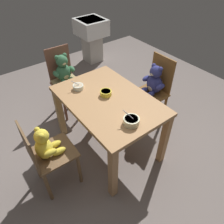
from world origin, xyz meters
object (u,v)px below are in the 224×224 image
at_px(teddy_chair_near_left, 65,75).
at_px(porridge_bowl_yellow_center, 106,93).
at_px(dining_table, 108,108).
at_px(teddy_chair_near_front, 46,150).
at_px(teddy_chair_far_center, 154,85).
at_px(porridge_bowl_cream_near_right, 131,121).
at_px(sink_basin, 91,34).
at_px(porridge_bowl_white_near_left, 78,87).

height_order(teddy_chair_near_left, porridge_bowl_yellow_center, teddy_chair_near_left).
bearing_deg(dining_table, teddy_chair_near_left, -177.55).
distance_m(teddy_chair_near_left, teddy_chair_near_front, 1.24).
bearing_deg(teddy_chair_far_center, porridge_bowl_cream_near_right, 30.06).
distance_m(teddy_chair_near_front, teddy_chair_far_center, 1.53).
xyz_separation_m(dining_table, porridge_bowl_cream_near_right, (0.42, -0.05, 0.15)).
relative_size(dining_table, teddy_chair_near_left, 1.25).
relative_size(porridge_bowl_cream_near_right, sink_basin, 0.18).
xyz_separation_m(dining_table, teddy_chair_near_front, (0.06, -0.77, -0.08)).
xyz_separation_m(teddy_chair_near_front, porridge_bowl_yellow_center, (-0.13, 0.79, 0.23)).
bearing_deg(teddy_chair_near_left, sink_basin, 135.29).
bearing_deg(dining_table, porridge_bowl_yellow_center, 162.99).
distance_m(dining_table, porridge_bowl_yellow_center, 0.16).
xyz_separation_m(dining_table, teddy_chair_far_center, (-0.06, 0.76, -0.05)).
relative_size(porridge_bowl_cream_near_right, porridge_bowl_yellow_center, 1.24).
relative_size(teddy_chair_near_front, porridge_bowl_cream_near_right, 5.67).
xyz_separation_m(teddy_chair_near_left, teddy_chair_far_center, (0.89, 0.80, -0.01)).
bearing_deg(dining_table, porridge_bowl_cream_near_right, -6.99).
height_order(porridge_bowl_yellow_center, porridge_bowl_white_near_left, porridge_bowl_white_near_left).
relative_size(porridge_bowl_yellow_center, sink_basin, 0.15).
height_order(teddy_chair_far_center, sink_basin, teddy_chair_far_center).
bearing_deg(teddy_chair_near_front, dining_table, 6.44).
relative_size(dining_table, teddy_chair_near_front, 1.37).
relative_size(teddy_chair_near_front, porridge_bowl_yellow_center, 7.03).
bearing_deg(teddy_chair_near_left, teddy_chair_near_front, -34.21).
height_order(teddy_chair_near_left, sink_basin, teddy_chair_near_left).
distance_m(teddy_chair_far_center, sink_basin, 2.02).
height_order(teddy_chair_near_front, sink_basin, teddy_chair_near_front).
bearing_deg(teddy_chair_near_front, porridge_bowl_yellow_center, 11.44).
bearing_deg(porridge_bowl_white_near_left, sink_basin, 143.25).
bearing_deg(porridge_bowl_yellow_center, porridge_bowl_cream_near_right, -8.48).
bearing_deg(porridge_bowl_cream_near_right, teddy_chair_near_front, -116.86).
xyz_separation_m(teddy_chair_near_front, porridge_bowl_white_near_left, (-0.42, 0.61, 0.22)).
distance_m(dining_table, porridge_bowl_cream_near_right, 0.45).
relative_size(teddy_chair_far_center, sink_basin, 1.13).
xyz_separation_m(teddy_chair_near_left, sink_basin, (-1.10, 1.15, -0.04)).
distance_m(teddy_chair_near_front, porridge_bowl_white_near_left, 0.78).
height_order(dining_table, porridge_bowl_white_near_left, porridge_bowl_white_near_left).
bearing_deg(teddy_chair_near_left, porridge_bowl_cream_near_right, 1.08).
distance_m(teddy_chair_far_center, porridge_bowl_cream_near_right, 0.97).
height_order(teddy_chair_near_left, teddy_chair_near_front, teddy_chair_near_left).
height_order(teddy_chair_near_left, porridge_bowl_white_near_left, teddy_chair_near_left).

